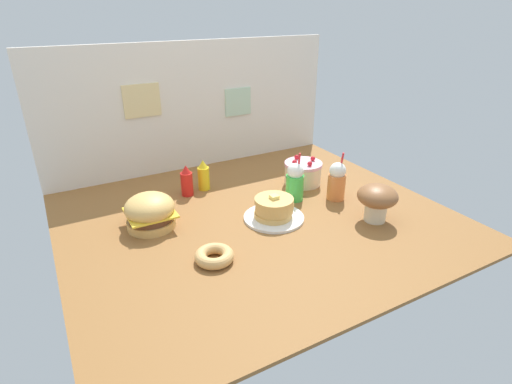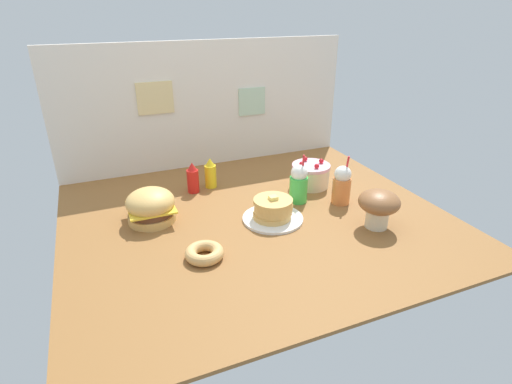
{
  "view_description": "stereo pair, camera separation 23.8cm",
  "coord_description": "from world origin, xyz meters",
  "px_view_note": "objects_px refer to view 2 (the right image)",
  "views": [
    {
      "loc": [
        -1.03,
        -1.86,
        1.17
      ],
      "look_at": [
        0.01,
        0.03,
        0.15
      ],
      "focal_mm": 28.26,
      "sensor_mm": 36.0,
      "label": 1
    },
    {
      "loc": [
        -0.82,
        -1.96,
        1.17
      ],
      "look_at": [
        0.01,
        0.03,
        0.15
      ],
      "focal_mm": 28.26,
      "sensor_mm": 36.0,
      "label": 2
    }
  ],
  "objects_px": {
    "cream_soda_cup": "(299,184)",
    "mushroom_stool": "(379,205)",
    "layer_cake": "(311,175)",
    "donut_pink_glaze": "(204,253)",
    "pancake_stack": "(273,211)",
    "orange_float_cup": "(342,185)",
    "mustard_bottle": "(210,174)",
    "burger": "(151,206)",
    "ketchup_bottle": "(193,178)"
  },
  "relations": [
    {
      "from": "cream_soda_cup",
      "to": "mushroom_stool",
      "type": "bearing_deg",
      "value": -60.48
    },
    {
      "from": "layer_cake",
      "to": "donut_pink_glaze",
      "type": "height_order",
      "value": "layer_cake"
    },
    {
      "from": "pancake_stack",
      "to": "orange_float_cup",
      "type": "relative_size",
      "value": 1.13
    },
    {
      "from": "cream_soda_cup",
      "to": "mustard_bottle",
      "type": "bearing_deg",
      "value": 136.17
    },
    {
      "from": "burger",
      "to": "orange_float_cup",
      "type": "xyz_separation_m",
      "value": [
        1.16,
        -0.22,
        0.03
      ]
    },
    {
      "from": "layer_cake",
      "to": "mushroom_stool",
      "type": "height_order",
      "value": "mushroom_stool"
    },
    {
      "from": "layer_cake",
      "to": "mustard_bottle",
      "type": "distance_m",
      "value": 0.7
    },
    {
      "from": "cream_soda_cup",
      "to": "mushroom_stool",
      "type": "height_order",
      "value": "cream_soda_cup"
    },
    {
      "from": "layer_cake",
      "to": "cream_soda_cup",
      "type": "bearing_deg",
      "value": -136.4
    },
    {
      "from": "mustard_bottle",
      "to": "mushroom_stool",
      "type": "bearing_deg",
      "value": -51.43
    },
    {
      "from": "ketchup_bottle",
      "to": "mushroom_stool",
      "type": "bearing_deg",
      "value": -45.48
    },
    {
      "from": "pancake_stack",
      "to": "cream_soda_cup",
      "type": "distance_m",
      "value": 0.3
    },
    {
      "from": "ketchup_bottle",
      "to": "donut_pink_glaze",
      "type": "distance_m",
      "value": 0.81
    },
    {
      "from": "burger",
      "to": "layer_cake",
      "type": "relative_size",
      "value": 1.06
    },
    {
      "from": "mustard_bottle",
      "to": "cream_soda_cup",
      "type": "distance_m",
      "value": 0.63
    },
    {
      "from": "mushroom_stool",
      "to": "ketchup_bottle",
      "type": "bearing_deg",
      "value": 134.52
    },
    {
      "from": "pancake_stack",
      "to": "cream_soda_cup",
      "type": "relative_size",
      "value": 1.13
    },
    {
      "from": "burger",
      "to": "mustard_bottle",
      "type": "relative_size",
      "value": 1.33
    },
    {
      "from": "orange_float_cup",
      "to": "mustard_bottle",
      "type": "bearing_deg",
      "value": 141.38
    },
    {
      "from": "burger",
      "to": "donut_pink_glaze",
      "type": "xyz_separation_m",
      "value": [
        0.18,
        -0.49,
        -0.06
      ]
    },
    {
      "from": "mushroom_stool",
      "to": "cream_soda_cup",
      "type": "bearing_deg",
      "value": 119.52
    },
    {
      "from": "burger",
      "to": "mushroom_stool",
      "type": "bearing_deg",
      "value": -25.61
    },
    {
      "from": "burger",
      "to": "pancake_stack",
      "type": "xyz_separation_m",
      "value": [
        0.66,
        -0.26,
        -0.04
      ]
    },
    {
      "from": "mushroom_stool",
      "to": "mustard_bottle",
      "type": "bearing_deg",
      "value": 128.57
    },
    {
      "from": "burger",
      "to": "donut_pink_glaze",
      "type": "bearing_deg",
      "value": -70.04
    },
    {
      "from": "cream_soda_cup",
      "to": "orange_float_cup",
      "type": "distance_m",
      "value": 0.27
    },
    {
      "from": "burger",
      "to": "ketchup_bottle",
      "type": "distance_m",
      "value": 0.44
    },
    {
      "from": "pancake_stack",
      "to": "ketchup_bottle",
      "type": "height_order",
      "value": "ketchup_bottle"
    },
    {
      "from": "pancake_stack",
      "to": "ketchup_bottle",
      "type": "bearing_deg",
      "value": 120.89
    },
    {
      "from": "burger",
      "to": "mushroom_stool",
      "type": "height_order",
      "value": "mushroom_stool"
    },
    {
      "from": "orange_float_cup",
      "to": "pancake_stack",
      "type": "bearing_deg",
      "value": -175.7
    },
    {
      "from": "cream_soda_cup",
      "to": "donut_pink_glaze",
      "type": "distance_m",
      "value": 0.84
    },
    {
      "from": "mustard_bottle",
      "to": "burger",
      "type": "bearing_deg",
      "value": -144.15
    },
    {
      "from": "cream_soda_cup",
      "to": "orange_float_cup",
      "type": "bearing_deg",
      "value": -26.48
    },
    {
      "from": "layer_cake",
      "to": "burger",
      "type": "bearing_deg",
      "value": -175.76
    },
    {
      "from": "layer_cake",
      "to": "cream_soda_cup",
      "type": "relative_size",
      "value": 0.83
    },
    {
      "from": "pancake_stack",
      "to": "ketchup_bottle",
      "type": "distance_m",
      "value": 0.65
    },
    {
      "from": "cream_soda_cup",
      "to": "orange_float_cup",
      "type": "relative_size",
      "value": 1.0
    },
    {
      "from": "mustard_bottle",
      "to": "orange_float_cup",
      "type": "relative_size",
      "value": 0.67
    },
    {
      "from": "orange_float_cup",
      "to": "mushroom_stool",
      "type": "relative_size",
      "value": 1.36
    },
    {
      "from": "ketchup_bottle",
      "to": "mustard_bottle",
      "type": "relative_size",
      "value": 1.0
    },
    {
      "from": "layer_cake",
      "to": "donut_pink_glaze",
      "type": "bearing_deg",
      "value": -148.38
    },
    {
      "from": "burger",
      "to": "layer_cake",
      "type": "xyz_separation_m",
      "value": [
        1.11,
        0.08,
        -0.01
      ]
    },
    {
      "from": "pancake_stack",
      "to": "donut_pink_glaze",
      "type": "bearing_deg",
      "value": -154.61
    },
    {
      "from": "burger",
      "to": "pancake_stack",
      "type": "bearing_deg",
      "value": -21.49
    },
    {
      "from": "pancake_stack",
      "to": "mushroom_stool",
      "type": "height_order",
      "value": "mushroom_stool"
    },
    {
      "from": "ketchup_bottle",
      "to": "donut_pink_glaze",
      "type": "xyz_separation_m",
      "value": [
        -0.15,
        -0.79,
        -0.07
      ]
    },
    {
      "from": "burger",
      "to": "orange_float_cup",
      "type": "bearing_deg",
      "value": -10.93
    },
    {
      "from": "mustard_bottle",
      "to": "orange_float_cup",
      "type": "distance_m",
      "value": 0.89
    },
    {
      "from": "mustard_bottle",
      "to": "mushroom_stool",
      "type": "distance_m",
      "value": 1.15
    }
  ]
}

